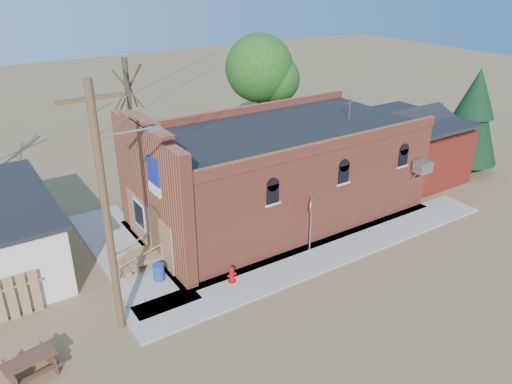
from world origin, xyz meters
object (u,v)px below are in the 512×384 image
stop_sign (311,210)px  brick_bar (275,173)px  utility_pole (107,209)px  fire_hydrant (232,274)px  picnic_table (30,364)px  trash_barrel (159,272)px

stop_sign → brick_bar: bearing=60.9°
utility_pole → fire_hydrant: bearing=1.4°
fire_hydrant → stop_sign: 4.61m
brick_bar → utility_pole: (-9.79, -4.29, 2.43)m
utility_pole → picnic_table: (-3.28, -0.70, -4.34)m
brick_bar → utility_pole: size_ratio=1.82×
fire_hydrant → stop_sign: bearing=6.6°
picnic_table → brick_bar: bearing=11.1°
brick_bar → picnic_table: 14.12m
brick_bar → picnic_table: brick_bar is taller
fire_hydrant → picnic_table: size_ratio=0.41×
brick_bar → stop_sign: size_ratio=6.15×
brick_bar → fire_hydrant: 6.87m
brick_bar → utility_pole: bearing=-156.3°
trash_barrel → stop_sign: bearing=-13.0°
stop_sign → trash_barrel: size_ratio=3.66×
fire_hydrant → picnic_table: fire_hydrant is taller
utility_pole → picnic_table: utility_pole is taller
picnic_table → utility_pole: bearing=2.2°
utility_pole → trash_barrel: (2.24, 1.91, -4.33)m
fire_hydrant → stop_sign: (4.28, 0.24, 1.70)m
trash_barrel → brick_bar: bearing=17.5°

